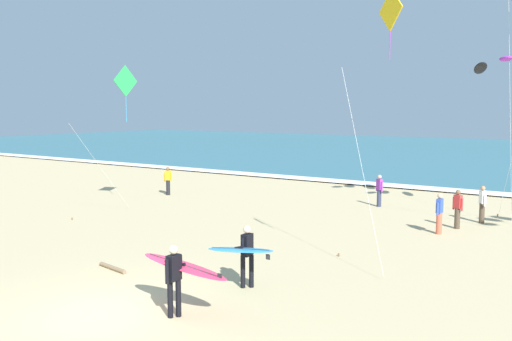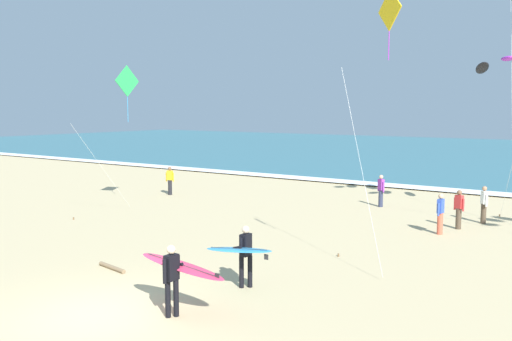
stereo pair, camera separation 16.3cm
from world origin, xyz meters
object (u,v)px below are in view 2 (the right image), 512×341
at_px(bystander_purple_top, 381,191).
at_px(bystander_red_top, 459,209).
at_px(kite_diamond_emerald_distant, 126,84).
at_px(kite_diamond_golden_mid, 388,21).
at_px(bystander_blue_top, 440,214).
at_px(bystander_yellow_top, 170,181).
at_px(driftwood_log, 112,267).
at_px(surfer_trailing, 242,251).
at_px(surfer_lead, 177,271).
at_px(bystander_white_top, 484,204).
at_px(kite_arc_violet_far, 508,65).

xyz_separation_m(bystander_purple_top, bystander_red_top, (4.55, -3.06, 0.00)).
bearing_deg(kite_diamond_emerald_distant, bystander_purple_top, 37.47).
xyz_separation_m(kite_diamond_golden_mid, bystander_blue_top, (-0.36, 6.75, -6.35)).
bearing_deg(bystander_yellow_top, driftwood_log, -53.31).
distance_m(surfer_trailing, bystander_purple_top, 14.23).
relative_size(surfer_lead, bystander_white_top, 1.58).
bearing_deg(kite_arc_violet_far, kite_diamond_emerald_distant, -153.36).
bearing_deg(kite_diamond_emerald_distant, driftwood_log, -45.31).
relative_size(bystander_red_top, driftwood_log, 1.23).
height_order(surfer_lead, driftwood_log, surfer_lead).
distance_m(kite_arc_violet_far, kite_diamond_emerald_distant, 17.11).
distance_m(surfer_trailing, bystander_red_top, 11.38).
bearing_deg(bystander_blue_top, surfer_lead, -102.02).
distance_m(surfer_trailing, bystander_yellow_top, 17.10).
relative_size(kite_arc_violet_far, bystander_blue_top, 4.44).
bearing_deg(surfer_trailing, bystander_blue_top, 76.08).
distance_m(kite_diamond_golden_mid, driftwood_log, 10.67).
bearing_deg(bystander_blue_top, driftwood_log, -122.81).
height_order(kite_diamond_golden_mid, bystander_red_top, kite_diamond_golden_mid).
distance_m(surfer_lead, bystander_blue_top, 12.27).
distance_m(kite_diamond_emerald_distant, bystander_white_top, 16.93).
xyz_separation_m(bystander_yellow_top, driftwood_log, (8.77, -11.77, -0.75)).
height_order(bystander_purple_top, bystander_blue_top, same).
bearing_deg(driftwood_log, surfer_lead, -21.05).
bearing_deg(driftwood_log, bystander_yellow_top, 126.69).
bearing_deg(surfer_trailing, bystander_purple_top, 97.42).
bearing_deg(surfer_lead, kite_diamond_golden_mid, 60.93).
bearing_deg(surfer_trailing, bystander_red_top, 76.19).
xyz_separation_m(bystander_purple_top, bystander_white_top, (5.12, -1.33, 0.00)).
xyz_separation_m(surfer_trailing, kite_diamond_emerald_distant, (-11.62, 6.62, 4.94)).
height_order(surfer_trailing, kite_arc_violet_far, kite_arc_violet_far).
distance_m(kite_diamond_emerald_distant, bystander_purple_top, 13.36).
bearing_deg(kite_diamond_emerald_distant, bystander_yellow_top, 108.50).
xyz_separation_m(kite_diamond_golden_mid, bystander_purple_top, (-4.59, 11.22, -6.35)).
bearing_deg(surfer_lead, bystander_white_top, 77.17).
bearing_deg(surfer_lead, bystander_blue_top, 77.98).
bearing_deg(kite_diamond_golden_mid, surfer_lead, -119.07).
relative_size(kite_arc_violet_far, bystander_red_top, 4.44).
height_order(kite_diamond_golden_mid, bystander_purple_top, kite_diamond_golden_mid).
bearing_deg(bystander_red_top, surfer_lead, -102.13).
distance_m(bystander_purple_top, bystander_white_top, 5.29).
height_order(surfer_trailing, bystander_purple_top, surfer_trailing).
distance_m(bystander_yellow_top, bystander_red_top, 15.80).
distance_m(bystander_yellow_top, driftwood_log, 14.69).
distance_m(kite_diamond_golden_mid, kite_arc_violet_far, 11.43).
distance_m(kite_diamond_emerald_distant, bystander_red_top, 15.86).
relative_size(surfer_trailing, bystander_blue_top, 1.30).
relative_size(kite_arc_violet_far, kite_diamond_emerald_distant, 1.03).
xyz_separation_m(bystander_yellow_top, bystander_red_top, (15.80, 0.04, 0.00)).
relative_size(kite_arc_violet_far, bystander_purple_top, 4.44).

